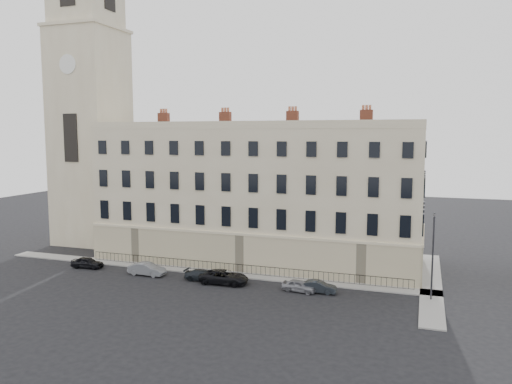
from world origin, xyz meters
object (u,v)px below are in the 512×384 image
car_a (87,263)px  car_e (299,286)px  car_b (147,269)px  streetlamp (433,253)px  car_f (318,287)px  car_c (203,275)px  car_d (224,277)px

car_a → car_e: bearing=-96.0°
car_b → streetlamp: size_ratio=0.51×
car_e → car_f: (1.69, 0.30, -0.00)m
car_a → car_b: 7.61m
car_b → car_e: (16.19, -0.26, -0.09)m
streetlamp → car_c: bearing=-179.0°
car_b → car_a: bearing=87.9°
car_c → car_e: (9.90, -0.35, 0.01)m
car_e → car_d: bearing=95.8°
car_b → car_c: bearing=-88.6°
car_b → car_d: (8.66, -0.18, 0.02)m
car_a → car_b: bearing=-97.3°
car_e → streetlamp: 12.13m
streetlamp → car_f: bearing=-176.1°
car_f → car_b: bearing=89.1°
car_c → car_b: bearing=89.3°
car_d → car_f: 9.22m
car_d → streetlamp: streetlamp is taller
car_b → streetlamp: bearing=-87.4°
streetlamp → car_b: bearing=-179.3°
car_b → car_c: 6.29m
car_a → streetlamp: size_ratio=0.45×
car_f → car_a: bearing=88.2°
car_a → car_f: bearing=-95.3°
car_b → streetlamp: streetlamp is taller
car_e → streetlamp: size_ratio=0.42×
car_d → car_e: (7.52, -0.08, -0.11)m
car_a → car_c: bearing=-95.7°
car_a → car_e: car_a is taller
car_a → car_f: size_ratio=1.05×
car_d → streetlamp: (19.00, 1.10, 3.63)m
car_c → streetlamp: streetlamp is taller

